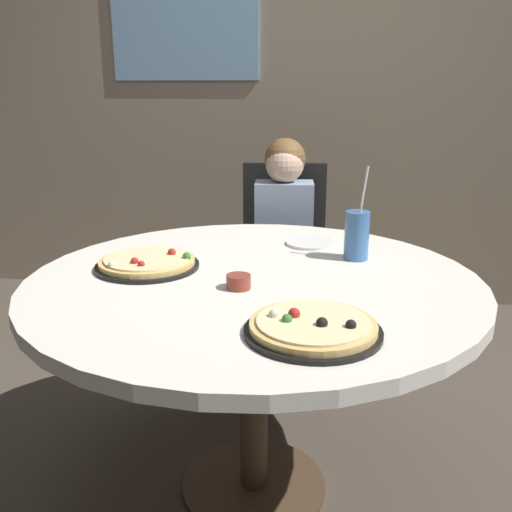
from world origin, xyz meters
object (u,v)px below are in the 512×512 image
Objects in this scene: pizza_cheese at (313,327)px; plate_small at (311,243)px; soda_cup at (357,235)px; diner_child at (283,274)px; sauce_bowl at (238,282)px; dining_table at (254,303)px; pizza_veggie at (147,263)px; chair_wooden at (284,253)px.

pizza_cheese is 0.77m from plate_small.
plate_small is at bearing 134.49° from soda_cup.
diner_child is at bearing 98.84° from pizza_cheese.
diner_child reaches higher than sauce_bowl.
soda_cup is at bearing 36.94° from dining_table.
pizza_cheese is 0.63m from soda_cup.
pizza_cheese is 4.57× the size of sauce_bowl.
pizza_veggie is 0.35m from sauce_bowl.
chair_wooden is 0.68m from plate_small.
chair_wooden reaches higher than pizza_veggie.
diner_child is 0.76m from soda_cup.
pizza_veggie is 0.68m from soda_cup.
soda_cup is (0.30, -0.60, 0.35)m from diner_child.
plate_small is (0.14, -0.44, 0.27)m from diner_child.
dining_table is 1.25× the size of diner_child.
diner_child reaches higher than plate_small.
pizza_cheese is at bearing -100.13° from soda_cup.
dining_table is 0.85m from diner_child.
pizza_cheese is 1.78× the size of plate_small.
soda_cup is (0.11, 0.61, 0.06)m from pizza_cheese.
sauce_bowl is at bearing -109.59° from plate_small.
pizza_veggie is 1.80× the size of plate_small.
soda_cup reaches higher than sauce_bowl.
sauce_bowl is at bearing -90.88° from chair_wooden.
plate_small is at bearing -75.71° from chair_wooden.
sauce_bowl reaches higher than plate_small.
pizza_cheese reaches higher than plate_small.
pizza_cheese is (0.19, -1.22, 0.28)m from diner_child.
pizza_cheese is at bearing -37.91° from pizza_veggie.
dining_table is at bearing -89.50° from chair_wooden.
soda_cup is at bearing -68.12° from chair_wooden.
pizza_veggie is 4.64× the size of sauce_bowl.
plate_small is (0.18, 0.50, -0.02)m from sauce_bowl.
dining_table is 1.02m from chair_wooden.
pizza_veggie is (-0.33, -0.98, 0.24)m from chair_wooden.
chair_wooden is at bearing 98.35° from pizza_cheese.
dining_table is at bearing -5.97° from pizza_veggie.
dining_table is 19.39× the size of sauce_bowl.
pizza_veggie reaches higher than plate_small.
diner_child is 0.54m from plate_small.
sauce_bowl is (-0.22, 0.28, 0.00)m from pizza_cheese.
chair_wooden is at bearing 104.29° from plate_small.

